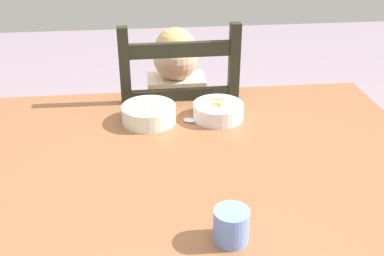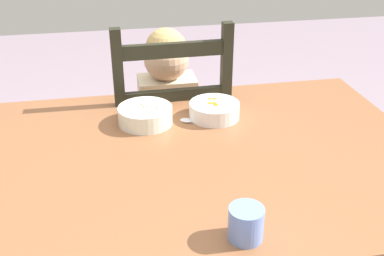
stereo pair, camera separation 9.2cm
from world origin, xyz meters
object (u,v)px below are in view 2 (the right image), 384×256
at_px(spoon, 192,121).
at_px(dining_table, 199,183).
at_px(bowl_of_peas, 145,115).
at_px(child_figure, 169,112).
at_px(bowl_of_carrots, 214,110).
at_px(dining_chair, 170,147).
at_px(drinking_cup, 246,223).

bearing_deg(spoon, dining_table, -94.34).
bearing_deg(bowl_of_peas, dining_table, -59.34).
relative_size(child_figure, bowl_of_carrots, 5.81).
height_order(dining_chair, bowl_of_carrots, dining_chair).
xyz_separation_m(bowl_of_carrots, drinking_cup, (-0.07, -0.59, 0.01)).
xyz_separation_m(bowl_of_peas, bowl_of_carrots, (0.23, 0.00, -0.00)).
relative_size(dining_table, drinking_cup, 17.15).
relative_size(bowl_of_peas, drinking_cup, 2.24).
height_order(spoon, drinking_cup, drinking_cup).
relative_size(bowl_of_peas, bowl_of_carrots, 1.05).
distance_m(dining_table, drinking_cup, 0.39).
bearing_deg(spoon, dining_chair, 95.87).
distance_m(bowl_of_peas, bowl_of_carrots, 0.23).
height_order(child_figure, bowl_of_peas, child_figure).
relative_size(bowl_of_carrots, drinking_cup, 2.12).
relative_size(bowl_of_peas, spoon, 1.30).
distance_m(dining_table, dining_chair, 0.55).
distance_m(spoon, drinking_cup, 0.57).
bearing_deg(bowl_of_carrots, dining_table, -113.07).
xyz_separation_m(bowl_of_peas, drinking_cup, (0.16, -0.59, 0.01)).
bearing_deg(drinking_cup, spoon, 91.13).
bearing_deg(child_figure, dining_chair, 68.97).
distance_m(child_figure, bowl_of_peas, 0.34).
bearing_deg(dining_table, dining_chair, 91.94).
xyz_separation_m(dining_chair, bowl_of_carrots, (0.11, -0.30, 0.30)).
height_order(bowl_of_peas, drinking_cup, drinking_cup).
relative_size(dining_table, bowl_of_carrots, 8.07).
bearing_deg(bowl_of_peas, dining_chair, 68.78).
bearing_deg(dining_table, spoon, 85.66).
relative_size(child_figure, spoon, 7.18).
height_order(bowl_of_peas, spoon, bowl_of_peas).
height_order(child_figure, drinking_cup, child_figure).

